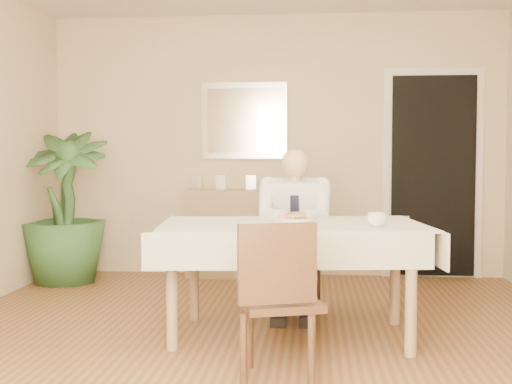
# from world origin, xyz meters

# --- Properties ---
(room) EXTENTS (5.00, 5.02, 2.60)m
(room) POSITION_xyz_m (0.00, 0.00, 1.30)
(room) COLOR brown
(room) RESTS_ON ground
(window) EXTENTS (1.34, 0.04, 1.44)m
(window) POSITION_xyz_m (0.00, -2.47, 1.45)
(window) COLOR white
(window) RESTS_ON room
(doorway) EXTENTS (0.96, 0.07, 2.10)m
(doorway) POSITION_xyz_m (1.55, 2.46, 1.00)
(doorway) COLOR white
(doorway) RESTS_ON ground
(mirror) EXTENTS (0.86, 0.04, 0.76)m
(mirror) POSITION_xyz_m (-0.31, 2.47, 1.55)
(mirror) COLOR silver
(mirror) RESTS_ON room
(dining_table) EXTENTS (1.83, 1.21, 0.75)m
(dining_table) POSITION_xyz_m (0.24, 0.25, 0.67)
(dining_table) COLOR #8E7151
(dining_table) RESTS_ON ground
(chair_far) EXTENTS (0.44, 0.44, 0.88)m
(chair_far) POSITION_xyz_m (0.24, 1.13, 0.49)
(chair_far) COLOR #3B2114
(chair_far) RESTS_ON ground
(chair_near) EXTENTS (0.51, 0.51, 0.85)m
(chair_near) POSITION_xyz_m (0.21, -0.65, 0.48)
(chair_near) COLOR #3B2114
(chair_near) RESTS_ON ground
(seated_man) EXTENTS (0.48, 0.72, 1.24)m
(seated_man) POSITION_xyz_m (0.24, 0.84, 0.69)
(seated_man) COLOR white
(seated_man) RESTS_ON ground
(plate) EXTENTS (0.26, 0.26, 0.02)m
(plate) POSITION_xyz_m (0.27, 0.45, 0.76)
(plate) COLOR white
(plate) RESTS_ON dining_table
(food) EXTENTS (0.14, 0.14, 0.06)m
(food) POSITION_xyz_m (0.27, 0.45, 0.78)
(food) COLOR olive
(food) RESTS_ON dining_table
(knife) EXTENTS (0.01, 0.13, 0.01)m
(knife) POSITION_xyz_m (0.31, 0.39, 0.78)
(knife) COLOR silver
(knife) RESTS_ON dining_table
(fork) EXTENTS (0.01, 0.13, 0.01)m
(fork) POSITION_xyz_m (0.23, 0.39, 0.78)
(fork) COLOR silver
(fork) RESTS_ON dining_table
(coffee_mug) EXTENTS (0.14, 0.14, 0.09)m
(coffee_mug) POSITION_xyz_m (0.78, 0.06, 0.80)
(coffee_mug) COLOR white
(coffee_mug) RESTS_ON dining_table
(sideboard) EXTENTS (1.10, 0.45, 0.86)m
(sideboard) POSITION_xyz_m (-0.31, 2.32, 0.43)
(sideboard) COLOR #8E7151
(sideboard) RESTS_ON ground
(photo_frame_left) EXTENTS (0.10, 0.02, 0.14)m
(photo_frame_left) POSITION_xyz_m (-0.79, 2.40, 0.93)
(photo_frame_left) COLOR silver
(photo_frame_left) RESTS_ON sideboard
(photo_frame_center) EXTENTS (0.10, 0.02, 0.14)m
(photo_frame_center) POSITION_xyz_m (-0.54, 2.40, 0.93)
(photo_frame_center) COLOR silver
(photo_frame_center) RESTS_ON sideboard
(photo_frame_right) EXTENTS (0.10, 0.02, 0.14)m
(photo_frame_right) POSITION_xyz_m (-0.23, 2.39, 0.93)
(photo_frame_right) COLOR silver
(photo_frame_right) RESTS_ON sideboard
(potted_palm) EXTENTS (0.82, 0.82, 1.43)m
(potted_palm) POSITION_xyz_m (-1.95, 1.90, 0.72)
(potted_palm) COLOR #294E24
(potted_palm) RESTS_ON ground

